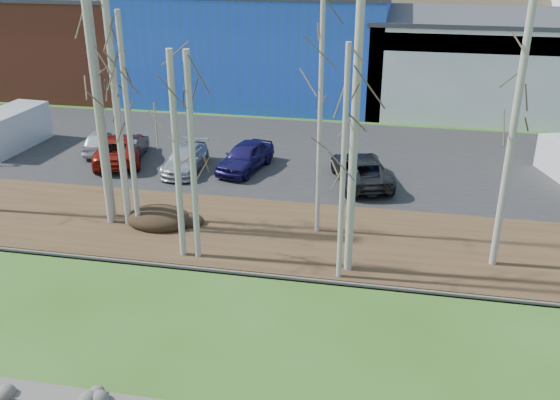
% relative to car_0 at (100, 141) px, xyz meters
% --- Properties ---
extents(river, '(80.00, 8.00, 0.90)m').
position_rel_car_0_xyz_m(river, '(12.15, -16.03, -0.81)').
color(river, black).
rests_on(river, ground).
extents(far_bank_rocks, '(80.00, 0.80, 0.46)m').
position_rel_car_0_xyz_m(far_bank_rocks, '(12.15, -11.93, -0.81)').
color(far_bank_rocks, '#47423D').
rests_on(far_bank_rocks, ground).
extents(far_bank, '(80.00, 7.00, 0.15)m').
position_rel_car_0_xyz_m(far_bank, '(12.15, -8.73, -0.74)').
color(far_bank, '#382616').
rests_on(far_bank, ground).
extents(parking_lot, '(80.00, 14.00, 0.14)m').
position_rel_car_0_xyz_m(parking_lot, '(12.15, 1.77, -0.74)').
color(parking_lot, black).
rests_on(parking_lot, ground).
extents(building_brick, '(16.32, 12.24, 7.80)m').
position_rel_car_0_xyz_m(building_brick, '(-11.85, 15.77, 3.10)').
color(building_brick, brown).
rests_on(building_brick, ground).
extents(building_blue, '(20.40, 12.24, 8.30)m').
position_rel_car_0_xyz_m(building_blue, '(6.15, 15.77, 3.35)').
color(building_blue, blue).
rests_on(building_blue, ground).
extents(building_white, '(18.36, 12.24, 6.80)m').
position_rel_car_0_xyz_m(building_white, '(24.15, 15.75, 2.60)').
color(building_white, silver).
rests_on(building_white, ground).
extents(dirt_mound, '(3.02, 2.13, 0.59)m').
position_rel_car_0_xyz_m(dirt_mound, '(7.13, -8.85, -0.36)').
color(dirt_mound, black).
rests_on(dirt_mound, far_bank).
extents(birch_1, '(0.23, 0.23, 12.11)m').
position_rel_car_0_xyz_m(birch_1, '(4.71, -8.44, 5.39)').
color(birch_1, '#BBB2A8').
rests_on(birch_1, far_bank).
extents(birch_2, '(0.31, 0.31, 10.19)m').
position_rel_car_0_xyz_m(birch_2, '(5.74, -9.07, 4.44)').
color(birch_2, '#BBB2A8').
rests_on(birch_2, far_bank).
extents(birch_3, '(0.23, 0.23, 9.45)m').
position_rel_car_0_xyz_m(birch_3, '(6.36, -9.38, 4.07)').
color(birch_3, '#BBB2A8').
rests_on(birch_3, far_bank).
extents(birch_4, '(0.25, 0.25, 8.39)m').
position_rel_car_0_xyz_m(birch_4, '(9.80, -11.41, 3.54)').
color(birch_4, '#BBB2A8').
rests_on(birch_4, far_bank).
extents(birch_5, '(0.20, 0.20, 9.93)m').
position_rel_car_0_xyz_m(birch_5, '(14.28, -8.16, 4.30)').
color(birch_5, '#BBB2A8').
rests_on(birch_5, far_bank).
extents(birch_6, '(0.20, 0.20, 8.92)m').
position_rel_car_0_xyz_m(birch_6, '(15.65, -11.93, 3.80)').
color(birch_6, '#BBB2A8').
rests_on(birch_6, far_bank).
extents(birch_7, '(0.30, 0.30, 11.08)m').
position_rel_car_0_xyz_m(birch_7, '(15.94, -11.28, 4.88)').
color(birch_7, '#BBB2A8').
rests_on(birch_7, far_bank).
extents(birch_8, '(0.28, 0.28, 10.86)m').
position_rel_car_0_xyz_m(birch_8, '(21.60, -9.75, 4.77)').
color(birch_8, '#BBB2A8').
rests_on(birch_8, far_bank).
extents(birch_10, '(0.25, 0.25, 8.39)m').
position_rel_car_0_xyz_m(birch_10, '(9.17, -11.41, 3.54)').
color(birch_10, '#BBB2A8').
rests_on(birch_10, far_bank).
extents(birch_11, '(0.31, 0.31, 10.19)m').
position_rel_car_0_xyz_m(birch_11, '(4.87, -9.07, 4.44)').
color(birch_11, '#BBB2A8').
rests_on(birch_11, far_bank).
extents(car_0, '(2.42, 4.19, 1.34)m').
position_rel_car_0_xyz_m(car_0, '(0.00, 0.00, 0.00)').
color(car_0, silver).
rests_on(car_0, parking_lot).
extents(car_1, '(2.10, 4.26, 1.34)m').
position_rel_car_0_xyz_m(car_1, '(2.23, -0.85, 0.00)').
color(car_1, black).
rests_on(car_1, parking_lot).
extents(car_2, '(4.13, 5.99, 1.52)m').
position_rel_car_0_xyz_m(car_2, '(1.83, -1.30, 0.09)').
color(car_2, maroon).
rests_on(car_2, parking_lot).
extents(car_3, '(1.99, 4.55, 1.30)m').
position_rel_car_0_xyz_m(car_3, '(6.05, -2.05, -0.02)').
color(car_3, '#A0A3A7').
rests_on(car_3, parking_lot).
extents(car_4, '(2.78, 4.82, 1.54)m').
position_rel_car_0_xyz_m(car_4, '(9.29, -1.32, 0.10)').
color(car_4, '#1A144C').
rests_on(car_4, parking_lot).
extents(car_5, '(4.00, 5.93, 1.51)m').
position_rel_car_0_xyz_m(car_5, '(15.73, -2.03, 0.08)').
color(car_5, black).
rests_on(car_5, parking_lot).
extents(van_grey, '(2.58, 5.44, 2.31)m').
position_rel_car_0_xyz_m(van_grey, '(-5.70, -0.61, 0.49)').
color(van_grey, silver).
rests_on(van_grey, parking_lot).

